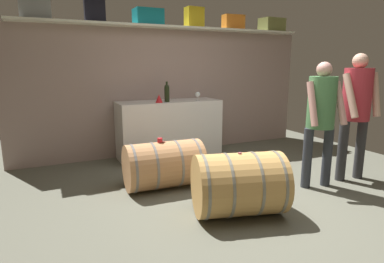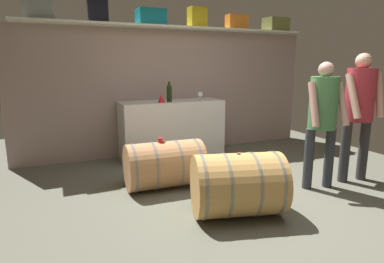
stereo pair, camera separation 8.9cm
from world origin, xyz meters
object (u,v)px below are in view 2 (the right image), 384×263
(toolcase_teal, at_px, (151,17))
(winemaker_pouring, at_px, (323,113))
(toolcase_grey, at_px, (39,9))
(wine_barrel_near, at_px, (165,164))
(toolcase_yellow, at_px, (197,17))
(red_funnel, at_px, (161,98))
(wine_bottle_dark, at_px, (169,93))
(toolcase_orange, at_px, (237,22))
(wine_barrel_far, at_px, (238,185))
(toolcase_black, at_px, (98,10))
(wine_glass, at_px, (200,95))
(visitor_tasting, at_px, (360,104))
(toolcase_olive, at_px, (276,25))
(tasting_cup, at_px, (160,140))
(work_cabinet, at_px, (172,129))

(toolcase_teal, bearing_deg, winemaker_pouring, -58.97)
(toolcase_grey, relative_size, wine_barrel_near, 0.41)
(toolcase_yellow, relative_size, red_funnel, 2.54)
(wine_bottle_dark, bearing_deg, wine_barrel_near, -112.80)
(toolcase_orange, distance_m, wine_barrel_far, 3.42)
(toolcase_black, relative_size, wine_glass, 2.41)
(wine_bottle_dark, bearing_deg, visitor_tasting, -45.30)
(wine_bottle_dark, distance_m, visitor_tasting, 2.64)
(toolcase_olive, relative_size, wine_bottle_dark, 1.37)
(toolcase_yellow, xyz_separation_m, tasting_cup, (-1.14, -1.45, -1.65))
(toolcase_orange, relative_size, wine_bottle_dark, 1.16)
(wine_bottle_dark, height_order, tasting_cup, wine_bottle_dark)
(toolcase_teal, relative_size, toolcase_yellow, 1.34)
(visitor_tasting, bearing_deg, winemaker_pouring, 7.74)
(red_funnel, height_order, tasting_cup, red_funnel)
(wine_barrel_near, height_order, wine_barrel_far, wine_barrel_far)
(toolcase_orange, height_order, toolcase_olive, toolcase_orange)
(toolcase_yellow, xyz_separation_m, visitor_tasting, (1.24, -2.21, -1.25))
(toolcase_orange, bearing_deg, tasting_cup, -139.61)
(wine_glass, xyz_separation_m, red_funnel, (-0.65, 0.01, -0.03))
(tasting_cup, height_order, winemaker_pouring, winemaker_pouring)
(wine_bottle_dark, bearing_deg, wine_barrel_far, -91.27)
(toolcase_yellow, distance_m, red_funnel, 1.52)
(wine_bottle_dark, xyz_separation_m, winemaker_pouring, (1.25, -1.89, -0.13))
(tasting_cup, relative_size, winemaker_pouring, 0.04)
(toolcase_yellow, relative_size, wine_barrel_near, 0.33)
(toolcase_grey, bearing_deg, visitor_tasting, -33.40)
(toolcase_yellow, bearing_deg, toolcase_black, 177.61)
(wine_bottle_dark, xyz_separation_m, wine_barrel_far, (-0.05, -2.13, -0.75))
(toolcase_black, xyz_separation_m, tasting_cup, (0.44, -1.45, -1.66))
(toolcase_yellow, distance_m, wine_barrel_near, 2.67)
(toolcase_yellow, bearing_deg, wine_barrel_far, -107.56)
(red_funnel, xyz_separation_m, winemaker_pouring, (1.39, -1.85, -0.05))
(toolcase_orange, bearing_deg, red_funnel, -163.45)
(toolcase_olive, relative_size, wine_glass, 2.98)
(toolcase_yellow, distance_m, toolcase_olive, 1.59)
(toolcase_grey, bearing_deg, winemaker_pouring, -38.45)
(toolcase_grey, bearing_deg, toolcase_black, -1.86)
(toolcase_grey, distance_m, tasting_cup, 2.50)
(toolcase_olive, bearing_deg, visitor_tasting, -102.32)
(winemaker_pouring, bearing_deg, toolcase_teal, -44.95)
(toolcase_black, distance_m, toolcase_olive, 3.17)
(wine_glass, height_order, red_funnel, wine_glass)
(toolcase_olive, relative_size, visitor_tasting, 0.26)
(toolcase_yellow, distance_m, wine_glass, 1.29)
(toolcase_olive, distance_m, winemaker_pouring, 2.73)
(toolcase_olive, relative_size, tasting_cup, 7.09)
(toolcase_grey, relative_size, toolcase_olive, 0.91)
(toolcase_orange, height_order, tasting_cup, toolcase_orange)
(work_cabinet, distance_m, wine_barrel_far, 2.27)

